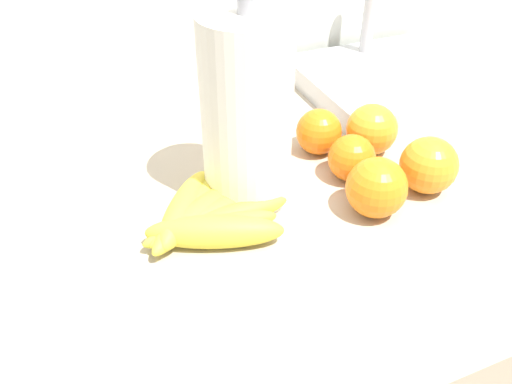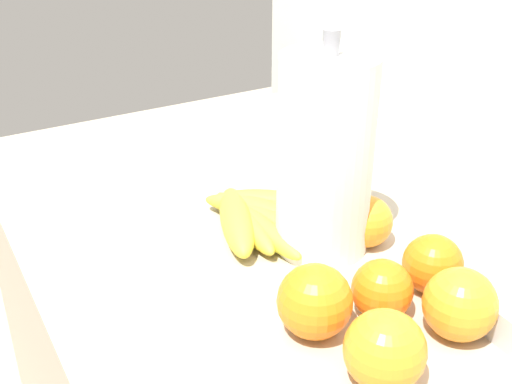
{
  "view_description": "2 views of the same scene",
  "coord_description": "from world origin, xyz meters",
  "px_view_note": "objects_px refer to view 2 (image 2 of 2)",
  "views": [
    {
      "loc": [
        -0.45,
        -0.56,
        1.34
      ],
      "look_at": [
        -0.24,
        -0.05,
        0.92
      ],
      "focal_mm": 37.2,
      "sensor_mm": 36.0,
      "label": 1
    },
    {
      "loc": [
        0.38,
        -0.44,
        1.35
      ],
      "look_at": [
        -0.27,
        -0.07,
        0.96
      ],
      "focal_mm": 46.91,
      "sensor_mm": 36.0,
      "label": 2
    }
  ],
  "objects_px": {
    "orange_front": "(366,221)",
    "paper_towel_roll": "(325,157)",
    "orange_center": "(315,301)",
    "banana_bunch": "(258,215)",
    "orange_back_left": "(460,304)",
    "orange_back_right": "(382,290)",
    "orange_right": "(433,264)",
    "orange_far_right": "(385,350)"
  },
  "relations": [
    {
      "from": "orange_back_right",
      "to": "orange_front",
      "type": "height_order",
      "value": "same"
    },
    {
      "from": "banana_bunch",
      "to": "orange_back_right",
      "type": "height_order",
      "value": "orange_back_right"
    },
    {
      "from": "banana_bunch",
      "to": "orange_front",
      "type": "xyz_separation_m",
      "value": [
        0.11,
        0.1,
        0.02
      ]
    },
    {
      "from": "orange_center",
      "to": "orange_back_left",
      "type": "relative_size",
      "value": 1.03
    },
    {
      "from": "orange_center",
      "to": "orange_far_right",
      "type": "xyz_separation_m",
      "value": [
        0.1,
        0.02,
        -0.0
      ]
    },
    {
      "from": "orange_back_right",
      "to": "orange_back_left",
      "type": "bearing_deg",
      "value": 37.65
    },
    {
      "from": "orange_back_left",
      "to": "orange_front",
      "type": "height_order",
      "value": "orange_back_left"
    },
    {
      "from": "orange_back_left",
      "to": "paper_towel_roll",
      "type": "height_order",
      "value": "paper_towel_roll"
    },
    {
      "from": "orange_right",
      "to": "orange_back_right",
      "type": "xyz_separation_m",
      "value": [
        0.01,
        -0.08,
        -0.0
      ]
    },
    {
      "from": "orange_back_right",
      "to": "orange_front",
      "type": "distance_m",
      "value": 0.15
    },
    {
      "from": "orange_back_right",
      "to": "banana_bunch",
      "type": "bearing_deg",
      "value": -173.73
    },
    {
      "from": "orange_right",
      "to": "paper_towel_roll",
      "type": "height_order",
      "value": "paper_towel_roll"
    },
    {
      "from": "orange_center",
      "to": "paper_towel_roll",
      "type": "xyz_separation_m",
      "value": [
        -0.14,
        0.11,
        0.09
      ]
    },
    {
      "from": "orange_far_right",
      "to": "paper_towel_roll",
      "type": "xyz_separation_m",
      "value": [
        -0.24,
        0.09,
        0.09
      ]
    },
    {
      "from": "orange_center",
      "to": "orange_back_right",
      "type": "bearing_deg",
      "value": 81.67
    },
    {
      "from": "banana_bunch",
      "to": "paper_towel_roll",
      "type": "height_order",
      "value": "paper_towel_roll"
    },
    {
      "from": "orange_right",
      "to": "orange_front",
      "type": "height_order",
      "value": "orange_right"
    },
    {
      "from": "banana_bunch",
      "to": "orange_back_left",
      "type": "distance_m",
      "value": 0.31
    },
    {
      "from": "orange_center",
      "to": "orange_back_right",
      "type": "relative_size",
      "value": 1.19
    },
    {
      "from": "orange_right",
      "to": "orange_front",
      "type": "bearing_deg",
      "value": -177.34
    },
    {
      "from": "orange_right",
      "to": "orange_center",
      "type": "height_order",
      "value": "orange_center"
    },
    {
      "from": "orange_center",
      "to": "orange_back_left",
      "type": "distance_m",
      "value": 0.15
    },
    {
      "from": "orange_front",
      "to": "orange_back_right",
      "type": "bearing_deg",
      "value": -30.93
    },
    {
      "from": "orange_center",
      "to": "orange_back_left",
      "type": "height_order",
      "value": "orange_center"
    },
    {
      "from": "orange_back_right",
      "to": "orange_center",
      "type": "bearing_deg",
      "value": -98.33
    },
    {
      "from": "orange_right",
      "to": "orange_back_left",
      "type": "bearing_deg",
      "value": -22.56
    },
    {
      "from": "orange_front",
      "to": "paper_towel_roll",
      "type": "xyz_separation_m",
      "value": [
        -0.03,
        -0.05,
        0.09
      ]
    },
    {
      "from": "orange_back_left",
      "to": "banana_bunch",
      "type": "bearing_deg",
      "value": -165.66
    },
    {
      "from": "orange_right",
      "to": "orange_far_right",
      "type": "distance_m",
      "value": 0.18
    },
    {
      "from": "orange_far_right",
      "to": "orange_front",
      "type": "height_order",
      "value": "orange_far_right"
    },
    {
      "from": "orange_right",
      "to": "orange_front",
      "type": "distance_m",
      "value": 0.12
    },
    {
      "from": "banana_bunch",
      "to": "orange_far_right",
      "type": "distance_m",
      "value": 0.32
    },
    {
      "from": "orange_far_right",
      "to": "orange_back_right",
      "type": "distance_m",
      "value": 0.11
    },
    {
      "from": "orange_back_left",
      "to": "paper_towel_roll",
      "type": "distance_m",
      "value": 0.24
    },
    {
      "from": "banana_bunch",
      "to": "orange_right",
      "type": "xyz_separation_m",
      "value": [
        0.22,
        0.11,
        0.02
      ]
    },
    {
      "from": "orange_back_left",
      "to": "orange_front",
      "type": "bearing_deg",
      "value": 172.4
    },
    {
      "from": "orange_center",
      "to": "paper_towel_roll",
      "type": "relative_size",
      "value": 0.29
    },
    {
      "from": "banana_bunch",
      "to": "orange_right",
      "type": "bearing_deg",
      "value": 25.75
    },
    {
      "from": "orange_center",
      "to": "paper_towel_roll",
      "type": "distance_m",
      "value": 0.2
    },
    {
      "from": "orange_right",
      "to": "orange_center",
      "type": "xyz_separation_m",
      "value": [
        -0.0,
        -0.16,
        0.01
      ]
    },
    {
      "from": "orange_center",
      "to": "orange_front",
      "type": "distance_m",
      "value": 0.2
    },
    {
      "from": "orange_right",
      "to": "orange_center",
      "type": "distance_m",
      "value": 0.16
    }
  ]
}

